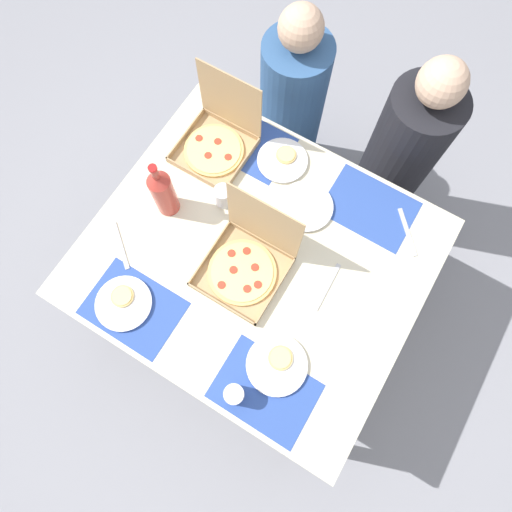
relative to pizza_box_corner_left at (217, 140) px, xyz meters
name	(u,v)px	position (x,y,z in m)	size (l,w,h in m)	color
ground_plane	(256,298)	(0.40, -0.34, -0.80)	(6.00, 6.00, 0.00)	gray
dining_table	(256,264)	(0.40, -0.34, -0.16)	(1.31, 1.15, 0.75)	#3F3328
placemat_near_left	(133,308)	(0.10, -0.77, -0.05)	(0.36, 0.26, 0.00)	#2D4C9E
placemat_near_right	(265,391)	(0.69, -0.77, -0.05)	(0.36, 0.26, 0.00)	#2D4C9E
placemat_far_left	(248,143)	(0.10, 0.08, -0.05)	(0.36, 0.26, 0.00)	#2D4C9E
placemat_far_right	(370,208)	(0.69, 0.08, -0.05)	(0.36, 0.26, 0.00)	#2D4C9E
pizza_box_corner_left	(217,140)	(0.00, 0.00, 0.00)	(0.29, 0.30, 0.33)	tan
pizza_box_corner_right	(247,262)	(0.39, -0.40, 0.00)	(0.31, 0.32, 0.34)	tan
plate_near_right	(277,364)	(0.68, -0.66, -0.04)	(0.23, 0.23, 0.03)	white
plate_far_left	(124,303)	(0.06, -0.77, -0.04)	(0.22, 0.22, 0.03)	white
plate_near_left	(283,160)	(0.28, 0.08, -0.04)	(0.22, 0.22, 0.03)	white
plate_middle	(305,206)	(0.46, -0.06, -0.04)	(0.23, 0.23, 0.02)	white
soda_bottle	(164,191)	(-0.02, -0.34, 0.08)	(0.09, 0.09, 0.32)	#B2382D
cup_clear_right	(234,394)	(0.61, -0.84, 0.00)	(0.07, 0.07, 0.10)	silver
cup_spare	(223,196)	(0.16, -0.21, 0.00)	(0.07, 0.07, 0.10)	silver
knife_by_near_right	(327,287)	(0.70, -0.31, -0.05)	(0.21, 0.02, 0.01)	#B7B7BC
knife_by_near_left	(407,232)	(0.87, 0.06, -0.05)	(0.21, 0.02, 0.01)	#B7B7BC
knife_by_far_left	(121,246)	(-0.09, -0.59, -0.05)	(0.21, 0.02, 0.01)	#B7B7BC
diner_left_seat	(291,110)	(0.10, 0.49, -0.30)	(0.32, 0.32, 1.13)	#33598C
diner_right_seat	(397,160)	(0.69, 0.49, -0.27)	(0.32, 0.32, 1.18)	black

